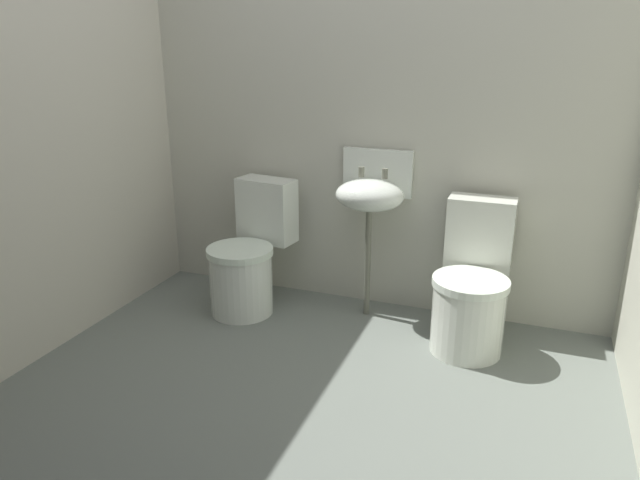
{
  "coord_description": "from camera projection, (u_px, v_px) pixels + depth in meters",
  "views": [
    {
      "loc": [
        0.92,
        -2.15,
        1.6
      ],
      "look_at": [
        0.0,
        0.3,
        0.7
      ],
      "focal_mm": 32.87,
      "sensor_mm": 36.0,
      "label": 1
    }
  ],
  "objects": [
    {
      "name": "wall_back",
      "position": [
        376.0,
        127.0,
        3.48
      ],
      "size": [
        3.26,
        0.1,
        2.22
      ],
      "primitive_type": "cube",
      "color": "beige",
      "rests_on": "ground"
    },
    {
      "name": "sink",
      "position": [
        371.0,
        193.0,
        3.39
      ],
      "size": [
        0.42,
        0.35,
        0.99
      ],
      "color": "#666758",
      "rests_on": "ground"
    },
    {
      "name": "toilet_right",
      "position": [
        472.0,
        290.0,
        3.15
      ],
      "size": [
        0.4,
        0.59,
        0.78
      ],
      "rotation": [
        0.0,
        0.0,
        3.14
      ],
      "color": "white",
      "rests_on": "ground"
    },
    {
      "name": "toilet_left",
      "position": [
        249.0,
        259.0,
        3.6
      ],
      "size": [
        0.46,
        0.64,
        0.78
      ],
      "rotation": [
        0.0,
        0.0,
        3.0
      ],
      "color": "white",
      "rests_on": "ground"
    },
    {
      "name": "wall_left",
      "position": [
        32.0,
        142.0,
        2.95
      ],
      "size": [
        0.1,
        2.6,
        2.22
      ],
      "primitive_type": "cube",
      "color": "beige",
      "rests_on": "ground"
    },
    {
      "name": "ground_plane",
      "position": [
        298.0,
        408.0,
        2.74
      ],
      "size": [
        3.26,
        2.8,
        0.08
      ],
      "primitive_type": "cube",
      "color": "slate"
    }
  ]
}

